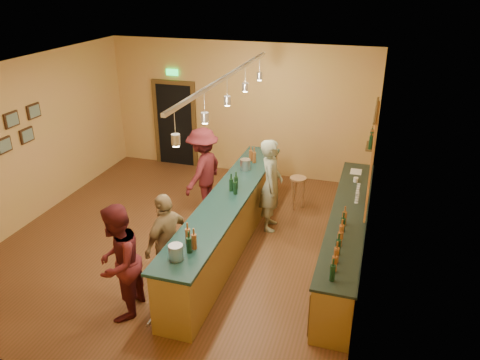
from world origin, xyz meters
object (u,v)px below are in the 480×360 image
(customer_b, at_px, (167,241))
(back_counter, at_px, (347,236))
(bartender, at_px, (271,185))
(customer_a, at_px, (118,263))
(bar_stool, at_px, (298,184))
(tasting_bar, at_px, (229,218))
(customer_c, at_px, (203,170))

(customer_b, bearing_deg, back_counter, 136.05)
(bartender, bearing_deg, customer_a, 145.52)
(bar_stool, bearing_deg, tasting_bar, -115.53)
(customer_b, height_order, bar_stool, customer_b)
(bar_stool, bearing_deg, bartender, -110.00)
(bartender, bearing_deg, tasting_bar, 139.79)
(customer_b, relative_size, customer_c, 0.90)
(bartender, height_order, customer_a, bartender)
(customer_b, xyz_separation_m, customer_c, (-0.41, 2.60, 0.09))
(customer_a, height_order, customer_b, customer_a)
(back_counter, bearing_deg, bar_stool, 124.62)
(back_counter, bearing_deg, customer_b, -149.66)
(tasting_bar, bearing_deg, bar_stool, 64.47)
(bar_stool, bearing_deg, customer_a, -113.93)
(bartender, distance_m, customer_a, 3.45)
(bartender, height_order, customer_c, bartender)
(tasting_bar, distance_m, bartender, 1.12)
(tasting_bar, relative_size, customer_a, 2.89)
(tasting_bar, bearing_deg, customer_c, 127.83)
(customer_a, distance_m, customer_b, 0.92)
(tasting_bar, xyz_separation_m, customer_b, (-0.55, -1.36, 0.20))
(tasting_bar, bearing_deg, bartender, 59.18)
(bartender, relative_size, bar_stool, 2.58)
(tasting_bar, height_order, bartender, bartender)
(customer_a, bearing_deg, customer_c, 174.04)
(customer_c, height_order, bar_stool, customer_c)
(bartender, bearing_deg, customer_c, 68.88)
(back_counter, distance_m, customer_c, 3.25)
(customer_a, relative_size, customer_c, 0.98)
(tasting_bar, height_order, bar_stool, tasting_bar)
(back_counter, bearing_deg, customer_c, 160.85)
(back_counter, relative_size, customer_c, 2.52)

